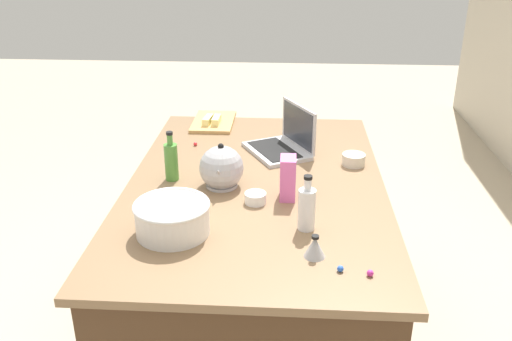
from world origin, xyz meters
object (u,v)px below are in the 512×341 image
at_px(bottle_vinegar, 307,208).
at_px(candy_bag, 288,178).
at_px(butter_stick_right, 216,120).
at_px(ramekin_medium, 255,198).
at_px(bottle_olive, 171,161).
at_px(ramekin_small, 354,160).
at_px(kettle, 221,168).
at_px(laptop, 284,142).
at_px(mixing_bowl_large, 172,217).
at_px(kitchen_timer, 315,247).
at_px(cutting_board, 214,122).
at_px(butter_stick_left, 208,120).

xyz_separation_m(bottle_vinegar, candy_bag, (-0.23, -0.07, 0.00)).
xyz_separation_m(butter_stick_right, ramekin_medium, (0.85, 0.26, -0.02)).
bearing_deg(bottle_olive, ramekin_small, 104.50).
relative_size(kettle, butter_stick_right, 1.94).
relative_size(ramekin_small, candy_bag, 0.60).
distance_m(laptop, mixing_bowl_large, 0.85).
bearing_deg(ramekin_medium, ramekin_small, 133.56).
relative_size(butter_stick_right, ramekin_small, 1.08).
xyz_separation_m(laptop, bottle_vinegar, (0.71, 0.09, 0.03)).
height_order(laptop, ramekin_medium, laptop).
bearing_deg(ramekin_medium, kitchen_timer, 30.65).
bearing_deg(cutting_board, laptop, 45.34).
bearing_deg(cutting_board, mixing_bowl_large, 0.63).
bearing_deg(kettle, cutting_board, -169.87).
xyz_separation_m(laptop, butter_stick_left, (-0.33, -0.40, -0.01)).
bearing_deg(ramekin_medium, bottle_olive, -117.89).
height_order(butter_stick_right, ramekin_small, butter_stick_right).
distance_m(laptop, kitchen_timer, 0.89).
xyz_separation_m(butter_stick_right, ramekin_small, (0.46, 0.67, -0.01)).
distance_m(butter_stick_right, ramekin_medium, 0.89).
bearing_deg(laptop, bottle_vinegar, 7.32).
bearing_deg(butter_stick_left, kettle, 12.51).
bearing_deg(bottle_olive, kettle, 76.34).
bearing_deg(laptop, kettle, -32.38).
xyz_separation_m(cutting_board, butter_stick_right, (0.05, 0.02, 0.03)).
height_order(bottle_vinegar, ramekin_medium, bottle_vinegar).
bearing_deg(kitchen_timer, cutting_board, -158.54).
height_order(laptop, mixing_bowl_large, laptop).
height_order(bottle_olive, candy_bag, bottle_olive).
distance_m(kitchen_timer, candy_bag, 0.42).
relative_size(mixing_bowl_large, kitchen_timer, 3.42).
height_order(butter_stick_right, candy_bag, candy_bag).
relative_size(kettle, candy_bag, 1.25).
bearing_deg(cutting_board, butter_stick_left, -25.28).
bearing_deg(bottle_vinegar, ramekin_medium, -134.02).
bearing_deg(kettle, laptop, 147.62).
xyz_separation_m(kettle, butter_stick_left, (-0.72, -0.16, -0.04)).
relative_size(butter_stick_right, kitchen_timer, 1.43).
distance_m(butter_stick_left, kitchen_timer, 1.32).
height_order(bottle_vinegar, kettle, bottle_vinegar).
bearing_deg(mixing_bowl_large, cutting_board, -179.37).
relative_size(bottle_olive, ramekin_small, 2.08).
relative_size(laptop, kettle, 1.77).
bearing_deg(butter_stick_right, ramekin_medium, 16.92).
height_order(laptop, ramekin_small, laptop).
bearing_deg(laptop, ramekin_medium, -10.64).
bearing_deg(cutting_board, bottle_olive, -6.28).
bearing_deg(kitchen_timer, candy_bag, -167.42).
xyz_separation_m(bottle_vinegar, kettle, (-0.32, -0.34, -0.00)).
relative_size(kitchen_timer, candy_bag, 0.45).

